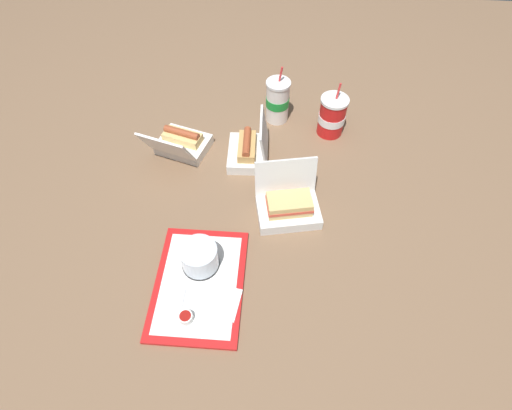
{
  "coord_description": "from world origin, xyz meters",
  "views": [
    {
      "loc": [
        -0.77,
        -0.05,
        1.08
      ],
      "look_at": [
        0.01,
        0.02,
        0.05
      ],
      "focal_mm": 28.0,
      "sensor_mm": 36.0,
      "label": 1
    }
  ],
  "objects_px": {
    "cake_container": "(200,258)",
    "soda_cup_center": "(332,116)",
    "ketchup_cup": "(186,317)",
    "clamshell_hotdog_left": "(181,143)",
    "clamshell_sandwich_center": "(288,206)",
    "food_tray": "(199,284)",
    "soda_cup_front": "(278,101)",
    "plastic_fork": "(182,296)",
    "clamshell_hotdog_front": "(249,149)"
  },
  "relations": [
    {
      "from": "food_tray",
      "to": "cake_container",
      "type": "xyz_separation_m",
      "value": [
        0.06,
        0.0,
        0.05
      ]
    },
    {
      "from": "clamshell_sandwich_center",
      "to": "soda_cup_front",
      "type": "xyz_separation_m",
      "value": [
        0.48,
        0.06,
        0.04
      ]
    },
    {
      "from": "ketchup_cup",
      "to": "clamshell_hotdog_left",
      "type": "distance_m",
      "value": 0.67
    },
    {
      "from": "clamshell_hotdog_left",
      "to": "soda_cup_front",
      "type": "height_order",
      "value": "soda_cup_front"
    },
    {
      "from": "food_tray",
      "to": "soda_cup_center",
      "type": "height_order",
      "value": "soda_cup_center"
    },
    {
      "from": "soda_cup_front",
      "to": "soda_cup_center",
      "type": "height_order",
      "value": "soda_cup_front"
    },
    {
      "from": "soda_cup_center",
      "to": "cake_container",
      "type": "bearing_deg",
      "value": 147.94
    },
    {
      "from": "food_tray",
      "to": "soda_cup_center",
      "type": "bearing_deg",
      "value": -29.5
    },
    {
      "from": "clamshell_hotdog_front",
      "to": "ketchup_cup",
      "type": "bearing_deg",
      "value": 170.28
    },
    {
      "from": "plastic_fork",
      "to": "soda_cup_front",
      "type": "bearing_deg",
      "value": -16.33
    },
    {
      "from": "food_tray",
      "to": "clamshell_hotdog_front",
      "type": "bearing_deg",
      "value": -10.13
    },
    {
      "from": "cake_container",
      "to": "clamshell_hotdog_front",
      "type": "height_order",
      "value": "clamshell_hotdog_front"
    },
    {
      "from": "cake_container",
      "to": "ketchup_cup",
      "type": "xyz_separation_m",
      "value": [
        -0.17,
        0.01,
        -0.03
      ]
    },
    {
      "from": "food_tray",
      "to": "plastic_fork",
      "type": "relative_size",
      "value": 3.41
    },
    {
      "from": "clamshell_hotdog_left",
      "to": "plastic_fork",
      "type": "bearing_deg",
      "value": -168.55
    },
    {
      "from": "food_tray",
      "to": "plastic_fork",
      "type": "bearing_deg",
      "value": 140.82
    },
    {
      "from": "cake_container",
      "to": "clamshell_sandwich_center",
      "type": "bearing_deg",
      "value": -48.78
    },
    {
      "from": "soda_cup_center",
      "to": "ketchup_cup",
      "type": "bearing_deg",
      "value": 153.15
    },
    {
      "from": "ketchup_cup",
      "to": "clamshell_sandwich_center",
      "type": "height_order",
      "value": "clamshell_sandwich_center"
    },
    {
      "from": "ketchup_cup",
      "to": "food_tray",
      "type": "bearing_deg",
      "value": -7.74
    },
    {
      "from": "ketchup_cup",
      "to": "clamshell_sandwich_center",
      "type": "xyz_separation_m",
      "value": [
        0.39,
        -0.26,
        0.02
      ]
    },
    {
      "from": "ketchup_cup",
      "to": "plastic_fork",
      "type": "relative_size",
      "value": 0.36
    },
    {
      "from": "clamshell_hotdog_front",
      "to": "food_tray",
      "type": "bearing_deg",
      "value": 169.87
    },
    {
      "from": "plastic_fork",
      "to": "ketchup_cup",
      "type": "bearing_deg",
      "value": -160.27
    },
    {
      "from": "cake_container",
      "to": "food_tray",
      "type": "bearing_deg",
      "value": -175.97
    },
    {
      "from": "food_tray",
      "to": "clamshell_sandwich_center",
      "type": "relative_size",
      "value": 1.62
    },
    {
      "from": "cake_container",
      "to": "clamshell_sandwich_center",
      "type": "relative_size",
      "value": 0.49
    },
    {
      "from": "cake_container",
      "to": "soda_cup_center",
      "type": "distance_m",
      "value": 0.75
    },
    {
      "from": "soda_cup_front",
      "to": "food_tray",
      "type": "bearing_deg",
      "value": 166.38
    },
    {
      "from": "plastic_fork",
      "to": "soda_cup_center",
      "type": "distance_m",
      "value": 0.87
    },
    {
      "from": "clamshell_sandwich_center",
      "to": "clamshell_hotdog_front",
      "type": "bearing_deg",
      "value": 31.69
    },
    {
      "from": "clamshell_hotdog_front",
      "to": "soda_cup_center",
      "type": "xyz_separation_m",
      "value": [
        0.17,
        -0.3,
        0.04
      ]
    },
    {
      "from": "cake_container",
      "to": "clamshell_sandwich_center",
      "type": "xyz_separation_m",
      "value": [
        0.22,
        -0.25,
        -0.01
      ]
    },
    {
      "from": "cake_container",
      "to": "ketchup_cup",
      "type": "height_order",
      "value": "cake_container"
    },
    {
      "from": "plastic_fork",
      "to": "clamshell_hotdog_left",
      "type": "relative_size",
      "value": 0.43
    },
    {
      "from": "food_tray",
      "to": "plastic_fork",
      "type": "xyz_separation_m",
      "value": [
        -0.05,
        0.04,
        0.01
      ]
    },
    {
      "from": "cake_container",
      "to": "plastic_fork",
      "type": "height_order",
      "value": "cake_container"
    },
    {
      "from": "clamshell_hotdog_left",
      "to": "ketchup_cup",
      "type": "bearing_deg",
      "value": -167.62
    },
    {
      "from": "ketchup_cup",
      "to": "clamshell_hotdog_left",
      "type": "relative_size",
      "value": 0.16
    },
    {
      "from": "food_tray",
      "to": "clamshell_sandwich_center",
      "type": "distance_m",
      "value": 0.38
    },
    {
      "from": "soda_cup_front",
      "to": "clamshell_hotdog_left",
      "type": "bearing_deg",
      "value": 122.25
    },
    {
      "from": "food_tray",
      "to": "ketchup_cup",
      "type": "bearing_deg",
      "value": 172.26
    },
    {
      "from": "clamshell_sandwich_center",
      "to": "soda_cup_center",
      "type": "bearing_deg",
      "value": -19.42
    },
    {
      "from": "clamshell_hotdog_front",
      "to": "clamshell_hotdog_left",
      "type": "bearing_deg",
      "value": 87.05
    },
    {
      "from": "food_tray",
      "to": "clamshell_hotdog_front",
      "type": "relative_size",
      "value": 1.99
    },
    {
      "from": "clamshell_sandwich_center",
      "to": "clamshell_hotdog_left",
      "type": "relative_size",
      "value": 0.91
    },
    {
      "from": "food_tray",
      "to": "clamshell_hotdog_left",
      "type": "relative_size",
      "value": 1.48
    },
    {
      "from": "soda_cup_front",
      "to": "clamshell_sandwich_center",
      "type": "bearing_deg",
      "value": -172.37
    },
    {
      "from": "plastic_fork",
      "to": "clamshell_hotdog_front",
      "type": "distance_m",
      "value": 0.6
    },
    {
      "from": "food_tray",
      "to": "cake_container",
      "type": "relative_size",
      "value": 3.32
    }
  ]
}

